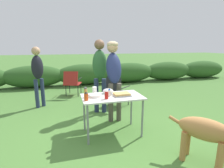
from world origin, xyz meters
The scene contains 17 objects.
ground_plane centered at (0.00, 0.00, 0.00)m, with size 60.00×60.00×0.00m, color #477533.
shrub_hedge centered at (0.00, 4.41, 0.43)m, with size 14.40×0.90×0.87m.
folding_table centered at (0.00, 0.00, 0.66)m, with size 1.10×0.64×0.74m.
food_tray centered at (0.17, -0.03, 0.77)m, with size 0.32×0.23×0.06m.
plate_stack centered at (-0.31, 0.03, 0.76)m, with size 0.21×0.21×0.05m, color white.
mixing_bowl centered at (-0.03, 0.19, 0.79)m, with size 0.21×0.21×0.09m, color silver.
paper_cup_stack centered at (-0.29, 0.19, 0.81)m, with size 0.08×0.08×0.14m, color white.
spice_jar centered at (-0.47, 0.04, 0.83)m, with size 0.06×0.06×0.18m.
hot_sauce_bottle centered at (-0.49, -0.13, 0.81)m, with size 0.07×0.07×0.15m.
mayo_bottle centered at (-0.05, 0.01, 0.81)m, with size 0.07×0.07×0.14m.
ketchup_bottle centered at (-0.14, -0.14, 0.82)m, with size 0.07×0.07×0.17m.
standing_person_with_beanie centered at (0.22, 0.66, 1.12)m, with size 0.36×0.50×1.73m.
standing_person_in_red_jacket centered at (0.00, 1.13, 1.09)m, with size 0.40×0.33×1.78m.
standing_person_in_dark_puffer centered at (-1.49, 1.92, 0.99)m, with size 0.38×0.36×1.61m.
dog centered at (1.04, -1.22, 0.50)m, with size 0.73×0.94×0.75m.
camp_chair_green_behind_table centered at (0.50, 1.40, 0.47)m, with size 0.75×0.73×0.83m.
camp_chair_near_hedge centered at (-0.59, 2.79, 0.47)m, with size 0.63×0.71×0.83m.
Camera 1 is at (-0.81, -2.95, 1.65)m, focal length 28.00 mm.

